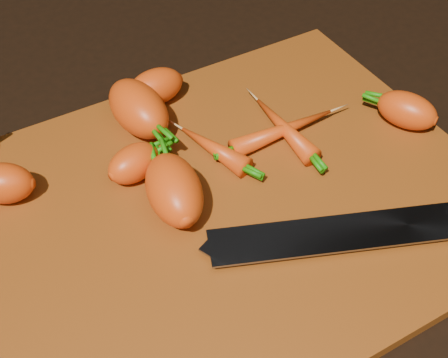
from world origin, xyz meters
TOP-DOWN VIEW (x-y plane):
  - ground at (0.00, 0.00)m, footprint 2.00×2.00m
  - cutting_board at (0.00, 0.00)m, footprint 0.50×0.40m
  - carrot_1 at (-0.18, 0.11)m, footprint 0.07×0.06m
  - carrot_2 at (-0.03, 0.14)m, footprint 0.06×0.09m
  - carrot_3 at (-0.05, 0.01)m, footprint 0.07×0.09m
  - carrot_4 at (0.00, 0.17)m, footprint 0.07×0.04m
  - carrot_5 at (-0.07, 0.07)m, footprint 0.06×0.05m
  - carrot_6 at (0.22, -0.00)m, footprint 0.06×0.08m
  - carrot_7 at (0.10, 0.05)m, footprint 0.02×0.11m
  - carrot_8 at (0.09, 0.05)m, footprint 0.12×0.02m
  - carrot_9 at (0.02, 0.06)m, footprint 0.05×0.09m
  - knife at (0.08, -0.10)m, footprint 0.36×0.17m

SIDE VIEW (x-z plane):
  - ground at x=0.00m, z-range -0.01..0.00m
  - cutting_board at x=0.00m, z-range 0.00..0.01m
  - knife at x=0.08m, z-range 0.01..0.03m
  - carrot_8 at x=0.09m, z-range 0.01..0.03m
  - carrot_7 at x=0.10m, z-range 0.01..0.03m
  - carrot_9 at x=0.02m, z-range 0.01..0.03m
  - carrot_5 at x=-0.07m, z-range 0.01..0.05m
  - carrot_6 at x=0.22m, z-range 0.01..0.05m
  - carrot_1 at x=-0.18m, z-range 0.01..0.05m
  - carrot_4 at x=0.00m, z-range 0.01..0.05m
  - carrot_3 at x=-0.05m, z-range 0.01..0.06m
  - carrot_2 at x=-0.03m, z-range 0.01..0.06m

